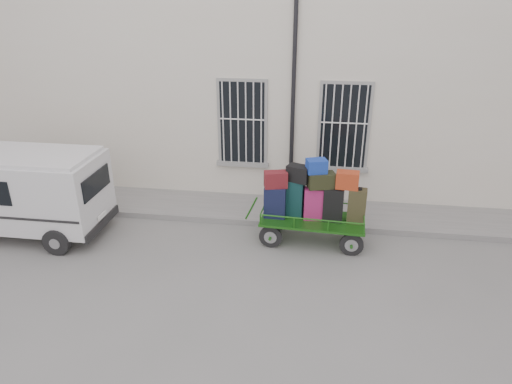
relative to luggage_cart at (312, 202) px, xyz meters
The scene contains 5 objects.
ground 2.05m from the luggage_cart, 154.13° to the right, with size 80.00×80.00×0.00m, color slate.
building 5.35m from the luggage_cart, 108.56° to the left, with size 24.00×5.15×6.00m.
sidewalk 2.35m from the luggage_cart, 138.00° to the left, with size 24.00×1.70×0.15m, color slate.
luggage_cart is the anchor object (origin of this frame).
van 7.01m from the luggage_cart, behind, with size 4.15×1.89×2.08m.
Camera 1 is at (1.66, -8.85, 5.48)m, focal length 32.00 mm.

